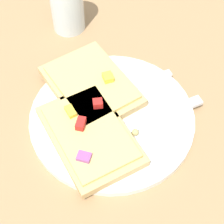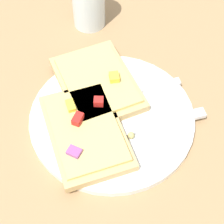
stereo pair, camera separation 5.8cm
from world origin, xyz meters
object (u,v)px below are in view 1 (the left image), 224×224
plate (112,118)px  pizza_slice_corner (91,85)px  pizza_slice_main (90,135)px  fork (103,97)px  knife (151,119)px  drinking_glass (67,5)px

plate → pizza_slice_corner: pizza_slice_corner is taller
pizza_slice_corner → pizza_slice_main: bearing=-32.8°
pizza_slice_corner → fork: bearing=12.3°
knife → pizza_slice_corner: size_ratio=0.93×
knife → pizza_slice_main: 0.10m
fork → knife: (-0.08, 0.03, 0.00)m
pizza_slice_corner → drinking_glass: bearing=163.1°
plate → drinking_glass: 0.24m
plate → fork: bearing=-55.2°
plate → drinking_glass: (0.13, -0.20, 0.05)m
plate → knife: bearing=-174.7°
knife → drinking_glass: 0.27m
knife → pizza_slice_main: bearing=-5.4°
fork → pizza_slice_main: bearing=50.6°
plate → drinking_glass: bearing=-56.7°
knife → pizza_slice_corner: bearing=-58.0°
pizza_slice_main → pizza_slice_corner: bearing=151.6°
plate → pizza_slice_main: 0.06m
plate → drinking_glass: size_ratio=2.52×
pizza_slice_corner → drinking_glass: 0.18m
knife → drinking_glass: bearing=-82.6°
plate → fork: 0.04m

